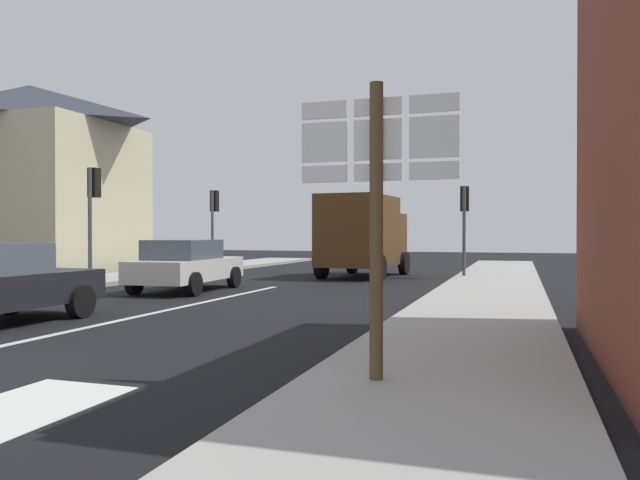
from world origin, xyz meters
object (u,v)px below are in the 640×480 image
at_px(sedan_far, 186,265).
at_px(route_sign_post, 377,199).
at_px(traffic_light_far_right, 465,210).
at_px(delivery_truck, 363,233).
at_px(traffic_light_near_left, 93,199).
at_px(traffic_light_far_left, 214,212).

xyz_separation_m(sedan_far, route_sign_post, (7.67, -9.23, 1.24)).
bearing_deg(route_sign_post, sedan_far, 129.70).
relative_size(route_sign_post, traffic_light_far_right, 0.95).
height_order(route_sign_post, traffic_light_far_right, traffic_light_far_right).
bearing_deg(delivery_truck, traffic_light_far_right, 1.09).
xyz_separation_m(traffic_light_far_right, traffic_light_near_left, (-10.53, -6.97, 0.22)).
height_order(delivery_truck, traffic_light_near_left, traffic_light_near_left).
bearing_deg(route_sign_post, traffic_light_far_right, 91.75).
xyz_separation_m(sedan_far, traffic_light_far_right, (7.16, 7.21, 1.72)).
height_order(delivery_truck, traffic_light_far_right, traffic_light_far_right).
distance_m(route_sign_post, traffic_light_near_left, 14.56).
distance_m(sedan_far, route_sign_post, 12.07).
xyz_separation_m(route_sign_post, traffic_light_near_left, (-11.04, 9.47, 0.71)).
relative_size(traffic_light_far_left, traffic_light_near_left, 0.95).
bearing_deg(traffic_light_far_left, route_sign_post, -57.41).
height_order(sedan_far, traffic_light_near_left, traffic_light_near_left).
bearing_deg(traffic_light_far_right, sedan_far, -134.80).
distance_m(sedan_far, traffic_light_far_right, 10.31).
bearing_deg(traffic_light_far_left, sedan_far, -67.24).
height_order(delivery_truck, traffic_light_far_left, traffic_light_far_left).
distance_m(delivery_truck, traffic_light_far_left, 6.90).
bearing_deg(delivery_truck, route_sign_post, -75.43).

